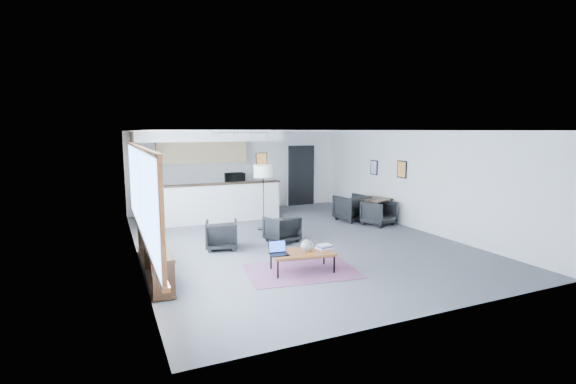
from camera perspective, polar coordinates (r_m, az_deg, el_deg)
name	(u,v)px	position (r m, az deg, el deg)	size (l,w,h in m)	color
room	(294,187)	(9.77, 0.77, 0.73)	(7.02, 9.02, 2.62)	#48484B
window	(141,194)	(8.01, -19.50, -0.31)	(0.10, 5.95, 1.66)	#8CBFFF
console	(154,256)	(8.11, -17.87, -8.30)	(0.35, 3.00, 0.80)	black
kitchenette	(207,172)	(12.89, -11.04, 2.76)	(4.20, 1.96, 2.60)	white
doorway	(301,175)	(14.74, 1.74, 2.40)	(1.10, 0.12, 2.15)	black
track_light	(240,134)	(11.53, -6.52, 7.95)	(1.60, 0.07, 0.15)	silver
wall_art_lower	(402,169)	(11.92, 15.30, 3.01)	(0.03, 0.38, 0.48)	black
wall_art_upper	(374,167)	(12.95, 11.67, 3.31)	(0.03, 0.34, 0.44)	black
kilim_rug	(302,271)	(7.92, 1.93, -10.74)	(2.20, 1.65, 0.01)	#582E45
coffee_table	(302,253)	(7.81, 1.94, -8.36)	(1.23, 0.78, 0.38)	brown
laptop	(278,250)	(7.64, -1.35, -7.99)	(0.35, 0.30, 0.24)	black
ceramic_pot	(307,246)	(7.77, 2.61, -7.35)	(0.23, 0.23, 0.23)	gray
book_stack	(325,247)	(8.00, 5.02, -7.46)	(0.31, 0.26, 0.09)	silver
coaster	(310,254)	(7.66, 3.02, -8.45)	(0.14, 0.14, 0.01)	#E5590C
armchair_left	(222,233)	(9.37, -9.08, -5.62)	(0.68, 0.63, 0.70)	black
armchair_right	(282,228)	(9.83, -0.84, -4.89)	(0.67, 0.63, 0.69)	black
floor_lamp	(263,174)	(10.93, -3.42, 2.54)	(0.50, 0.50, 1.72)	black
dining_table	(374,201)	(12.22, 11.70, -1.16)	(1.05, 1.05, 0.68)	black
dining_chair_near	(379,214)	(11.85, 12.31, -2.92)	(0.62, 0.58, 0.64)	black
dining_chair_far	(352,208)	(12.31, 8.71, -2.24)	(0.69, 0.65, 0.71)	black
microwave	(235,177)	(13.59, -7.29, 2.07)	(0.59, 0.33, 0.40)	black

